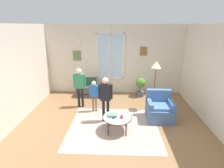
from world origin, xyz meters
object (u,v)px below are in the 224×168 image
object	(u,v)px
tv_stand	(91,91)
television	(90,82)
person_blue_shirt	(94,93)
potted_plant_by_window	(141,85)
floor_lamp	(156,70)
person_green_shirt	(80,83)
coffee_table	(117,118)
armchair	(159,109)
cup	(122,117)
book_stack	(112,115)
person_black_shirt	(106,95)
remote_near_books	(114,117)

from	to	relation	value
tv_stand	television	bearing A→B (deg)	-90.00
person_blue_shirt	potted_plant_by_window	bearing A→B (deg)	38.52
floor_lamp	person_green_shirt	bearing A→B (deg)	178.49
coffee_table	person_blue_shirt	bearing A→B (deg)	125.17
armchair	coffee_table	xyz separation A→B (m)	(-1.28, -0.69, 0.07)
armchair	cup	world-z (taller)	armchair
coffee_table	potted_plant_by_window	distance (m)	2.60
coffee_table	tv_stand	bearing A→B (deg)	115.14
book_stack	person_green_shirt	distance (m)	1.85
armchair	person_black_shirt	xyz separation A→B (m)	(-1.63, -0.21, 0.54)
cup	person_green_shirt	size ratio (longest dim) A/B	0.06
cup	floor_lamp	xyz separation A→B (m)	(1.10, 1.40, 0.94)
floor_lamp	coffee_table	bearing A→B (deg)	-132.21
person_green_shirt	book_stack	bearing A→B (deg)	-49.27
television	floor_lamp	xyz separation A→B (m)	(2.33, -1.02, 0.78)
cup	person_black_shirt	distance (m)	0.82
coffee_table	floor_lamp	xyz separation A→B (m)	(1.22, 1.34, 1.01)
cup	person_blue_shirt	world-z (taller)	person_blue_shirt
television	floor_lamp	distance (m)	2.67
tv_stand	cup	xyz separation A→B (m)	(1.23, -2.43, 0.25)
television	book_stack	distance (m)	2.52
remote_near_books	tv_stand	bearing A→B (deg)	113.14
cup	floor_lamp	size ratio (longest dim) A/B	0.05
coffee_table	person_blue_shirt	world-z (taller)	person_blue_shirt
person_green_shirt	floor_lamp	size ratio (longest dim) A/B	0.83
remote_near_books	person_black_shirt	distance (m)	0.73
tv_stand	cup	world-z (taller)	cup
person_blue_shirt	floor_lamp	size ratio (longest dim) A/B	0.64
book_stack	remote_near_books	size ratio (longest dim) A/B	1.85
book_stack	floor_lamp	bearing A→B (deg)	43.67
person_blue_shirt	cup	bearing A→B (deg)	-52.40
tv_stand	armchair	bearing A→B (deg)	-35.02
person_blue_shirt	person_black_shirt	distance (m)	0.76
person_green_shirt	person_black_shirt	bearing A→B (deg)	-43.94
armchair	floor_lamp	size ratio (longest dim) A/B	0.52
person_blue_shirt	potted_plant_by_window	distance (m)	2.16
coffee_table	book_stack	distance (m)	0.15
potted_plant_by_window	person_blue_shirt	bearing A→B (deg)	-141.48
armchair	potted_plant_by_window	size ratio (longest dim) A/B	1.12
book_stack	person_green_shirt	bearing A→B (deg)	130.73
television	person_blue_shirt	distance (m)	1.32
armchair	potted_plant_by_window	distance (m)	1.79
remote_near_books	television	bearing A→B (deg)	113.17
tv_stand	remote_near_books	size ratio (longest dim) A/B	8.07
television	person_green_shirt	xyz separation A→B (m)	(-0.20, -0.96, 0.25)
remote_near_books	floor_lamp	bearing A→B (deg)	46.84
book_stack	person_blue_shirt	size ratio (longest dim) A/B	0.24
cup	potted_plant_by_window	bearing A→B (deg)	72.27
potted_plant_by_window	person_black_shirt	bearing A→B (deg)	-122.99
book_stack	potted_plant_by_window	distance (m)	2.61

